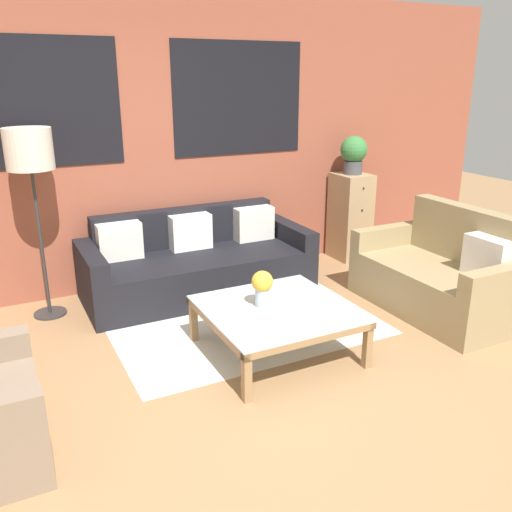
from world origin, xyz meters
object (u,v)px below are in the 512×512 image
object	(u,v)px
coffee_table	(276,313)
potted_plant	(354,153)
couch_dark	(197,264)
floor_lamp	(30,156)
flower_vase	(262,286)
drawer_cabinet	(350,216)
settee_vintage	(441,277)

from	to	relation	value
coffee_table	potted_plant	xyz separation A→B (m)	(1.86, 1.64, 0.88)
coffee_table	potted_plant	distance (m)	2.63
couch_dark	coffee_table	distance (m)	1.44
floor_lamp	couch_dark	bearing A→B (deg)	-3.56
coffee_table	flower_vase	size ratio (longest dim) A/B	3.78
coffee_table	drawer_cabinet	xyz separation A→B (m)	(1.86, 1.64, 0.16)
couch_dark	flower_vase	size ratio (longest dim) A/B	7.83
settee_vintage	potted_plant	world-z (taller)	potted_plant
floor_lamp	potted_plant	world-z (taller)	floor_lamp
potted_plant	couch_dark	bearing A→B (deg)	-174.25
settee_vintage	couch_dark	bearing A→B (deg)	142.30
flower_vase	floor_lamp	bearing A→B (deg)	133.60
floor_lamp	drawer_cabinet	world-z (taller)	floor_lamp
potted_plant	settee_vintage	bearing A→B (deg)	-95.53
couch_dark	coffee_table	bearing A→B (deg)	-86.58
coffee_table	floor_lamp	size ratio (longest dim) A/B	0.64
settee_vintage	flower_vase	distance (m)	1.80
drawer_cabinet	potted_plant	distance (m)	0.72
couch_dark	settee_vintage	distance (m)	2.27
settee_vintage	floor_lamp	xyz separation A→B (m)	(-3.17, 1.47, 1.09)
couch_dark	potted_plant	world-z (taller)	potted_plant
coffee_table	flower_vase	world-z (taller)	flower_vase
couch_dark	settee_vintage	xyz separation A→B (m)	(1.80, -1.39, 0.03)
couch_dark	drawer_cabinet	distance (m)	1.97
coffee_table	floor_lamp	distance (m)	2.37
floor_lamp	flower_vase	world-z (taller)	floor_lamp
couch_dark	drawer_cabinet	world-z (taller)	drawer_cabinet
settee_vintage	coffee_table	world-z (taller)	settee_vintage
drawer_cabinet	potted_plant	world-z (taller)	potted_plant
couch_dark	drawer_cabinet	xyz separation A→B (m)	(1.95, 0.20, 0.21)
drawer_cabinet	couch_dark	bearing A→B (deg)	-174.26
settee_vintage	potted_plant	size ratio (longest dim) A/B	3.55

